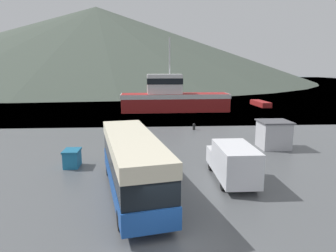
# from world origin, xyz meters

# --- Properties ---
(ground_plane) EXTENTS (400.00, 400.00, 0.00)m
(ground_plane) POSITION_xyz_m (0.00, 0.00, 0.00)
(ground_plane) COLOR #515456
(water_surface) EXTENTS (240.00, 240.00, 0.00)m
(water_surface) POSITION_xyz_m (0.00, 144.61, 0.00)
(water_surface) COLOR slate
(water_surface) RESTS_ON ground
(hill_backdrop) EXTENTS (223.46, 223.46, 39.09)m
(hill_backdrop) POSITION_xyz_m (-29.06, 162.30, 19.55)
(hill_backdrop) COLOR #424C42
(hill_backdrop) RESTS_ON ground
(tour_bus) EXTENTS (4.48, 10.44, 3.36)m
(tour_bus) POSITION_xyz_m (-1.91, 5.26, 1.88)
(tour_bus) COLOR #194799
(tour_bus) RESTS_ON ground
(delivery_van) EXTENTS (2.11, 5.71, 2.40)m
(delivery_van) POSITION_xyz_m (4.21, 6.96, 1.27)
(delivery_van) COLOR silver
(delivery_van) RESTS_ON ground
(fishing_boat) EXTENTS (17.44, 4.61, 11.62)m
(fishing_boat) POSITION_xyz_m (2.89, 37.41, 2.23)
(fishing_boat) COLOR maroon
(fishing_boat) RESTS_ON water_surface
(storage_bin) EXTENTS (1.13, 1.52, 1.26)m
(storage_bin) POSITION_xyz_m (-6.52, 10.34, 0.64)
(storage_bin) COLOR teal
(storage_bin) RESTS_ON ground
(dock_kiosk) EXTENTS (2.67, 2.58, 2.43)m
(dock_kiosk) POSITION_xyz_m (9.99, 14.46, 1.23)
(dock_kiosk) COLOR #B2B2B7
(dock_kiosk) RESTS_ON ground
(small_boat) EXTENTS (1.93, 6.17, 0.89)m
(small_boat) POSITION_xyz_m (19.61, 43.18, 0.45)
(small_boat) COLOR maroon
(small_boat) RESTS_ON water_surface
(mooring_bollard) EXTENTS (0.33, 0.33, 0.75)m
(mooring_bollard) POSITION_xyz_m (4.13, 22.62, 0.41)
(mooring_bollard) COLOR black
(mooring_bollard) RESTS_ON ground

